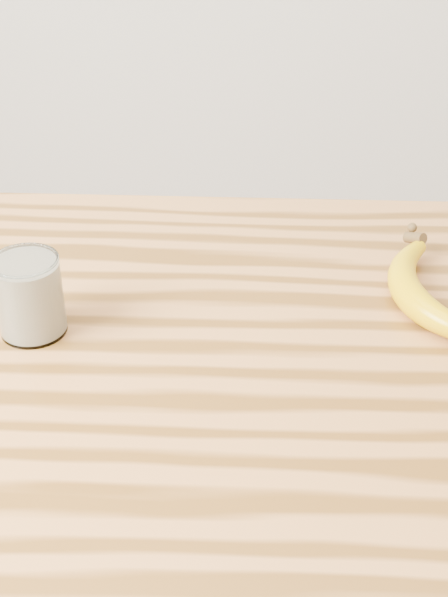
{
  "coord_description": "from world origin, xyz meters",
  "views": [
    {
      "loc": [
        0.15,
        -0.8,
        1.48
      ],
      "look_at": [
        0.11,
        0.06,
        0.93
      ],
      "focal_mm": 50.0,
      "sensor_mm": 36.0,
      "label": 1
    }
  ],
  "objects": [
    {
      "name": "banana",
      "position": [
        0.34,
        0.09,
        0.92
      ],
      "size": [
        0.19,
        0.35,
        0.04
      ],
      "primitive_type": null,
      "rotation": [
        0.0,
        0.0,
        0.22
      ],
      "color": "#CE9C01",
      "rests_on": "table"
    },
    {
      "name": "smoothie_glass",
      "position": [
        -0.12,
        0.02,
        0.95
      ],
      "size": [
        0.08,
        0.08,
        0.1
      ],
      "color": "white",
      "rests_on": "table"
    },
    {
      "name": "table",
      "position": [
        0.0,
        0.0,
        0.77
      ],
      "size": [
        1.2,
        0.8,
        0.9
      ],
      "color": "#A56934",
      "rests_on": "ground"
    }
  ]
}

